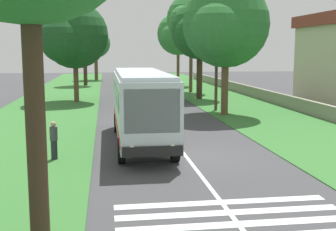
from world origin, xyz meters
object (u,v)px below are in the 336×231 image
(utility_pole, at_px, (217,57))
(pedestrian, at_px, (54,140))
(coach_bus, at_px, (141,103))
(trailing_car_0, at_px, (163,95))
(roadside_tree_left_1, at_px, (84,36))
(roadside_tree_right_1, at_px, (190,20))
(roadside_tree_right_0, at_px, (223,27))
(roadside_tree_right_2, at_px, (198,32))
(roadside_tree_right_3, at_px, (177,35))
(roadside_tree_left_0, at_px, (95,44))
(trailing_car_1, at_px, (152,89))
(roadside_tree_left_2, at_px, (73,37))

(utility_pole, relative_size, pedestrian, 4.83)
(coach_bus, bearing_deg, trailing_car_0, -11.02)
(coach_bus, xyz_separation_m, utility_pole, (11.86, -6.98, 2.12))
(roadside_tree_left_1, xyz_separation_m, roadside_tree_right_1, (-11.87, -12.45, 1.41))
(roadside_tree_left_1, xyz_separation_m, roadside_tree_right_0, (-30.10, -11.44, -0.29))
(coach_bus, xyz_separation_m, roadside_tree_right_0, (9.52, -6.86, 4.38))
(roadside_tree_right_2, distance_m, roadside_tree_right_3, 17.02)
(roadside_tree_left_0, xyz_separation_m, roadside_tree_right_0, (-41.38, -10.18, 0.64))
(coach_bus, relative_size, trailing_car_0, 2.60)
(roadside_tree_right_1, bearing_deg, trailing_car_1, 116.67)
(roadside_tree_right_2, bearing_deg, roadside_tree_left_1, 31.96)
(roadside_tree_left_1, xyz_separation_m, roadside_tree_right_2, (-19.10, -11.91, -0.20))
(roadside_tree_right_2, relative_size, roadside_tree_right_3, 0.97)
(trailing_car_0, bearing_deg, roadside_tree_right_2, -57.79)
(coach_bus, bearing_deg, roadside_tree_left_1, 6.59)
(pedestrian, bearing_deg, trailing_car_0, -19.84)
(pedestrian, bearing_deg, roadside_tree_right_0, -41.29)
(roadside_tree_right_1, xyz_separation_m, pedestrian, (-30.68, 11.94, -7.31))
(trailing_car_1, relative_size, utility_pole, 0.53)
(trailing_car_0, bearing_deg, roadside_tree_left_1, 20.68)
(roadside_tree_left_2, relative_size, roadside_tree_right_3, 0.93)
(roadside_tree_left_1, distance_m, roadside_tree_left_2, 20.24)
(trailing_car_0, distance_m, roadside_tree_right_3, 20.86)
(roadside_tree_left_0, relative_size, roadside_tree_right_0, 0.85)
(trailing_car_0, relative_size, trailing_car_1, 1.00)
(roadside_tree_left_1, relative_size, roadside_tree_right_3, 0.94)
(utility_pole, bearing_deg, roadside_tree_right_1, -3.19)
(coach_bus, relative_size, roadside_tree_left_0, 1.34)
(roadside_tree_right_2, xyz_separation_m, pedestrian, (-23.45, 11.40, -5.70))
(roadside_tree_left_0, bearing_deg, roadside_tree_right_3, -139.73)
(trailing_car_1, distance_m, roadside_tree_left_1, 17.34)
(trailing_car_1, distance_m, roadside_tree_right_2, 8.71)
(roadside_tree_right_0, bearing_deg, roadside_tree_left_0, 13.82)
(trailing_car_1, xyz_separation_m, roadside_tree_right_0, (-15.95, -3.54, 5.86))
(coach_bus, height_order, utility_pole, utility_pole)
(utility_pole, bearing_deg, coach_bus, 149.51)
(roadside_tree_left_2, height_order, pedestrian, roadside_tree_left_2)
(utility_pole, bearing_deg, trailing_car_0, 28.79)
(roadside_tree_right_2, relative_size, utility_pole, 1.17)
(roadside_tree_right_1, distance_m, pedestrian, 33.72)
(trailing_car_1, bearing_deg, roadside_tree_right_2, -140.93)
(roadside_tree_left_0, bearing_deg, roadside_tree_left_1, 173.59)
(roadside_tree_right_3, height_order, utility_pole, roadside_tree_right_3)
(coach_bus, height_order, roadside_tree_left_1, roadside_tree_left_1)
(pedestrian, bearing_deg, roadside_tree_right_3, -16.62)
(roadside_tree_left_1, height_order, pedestrian, roadside_tree_left_1)
(roadside_tree_left_2, relative_size, roadside_tree_right_0, 0.94)
(roadside_tree_left_0, relative_size, roadside_tree_right_2, 0.87)
(roadside_tree_left_2, xyz_separation_m, pedestrian, (-22.32, -0.59, -5.11))
(roadside_tree_left_2, height_order, roadside_tree_right_1, roadside_tree_right_1)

